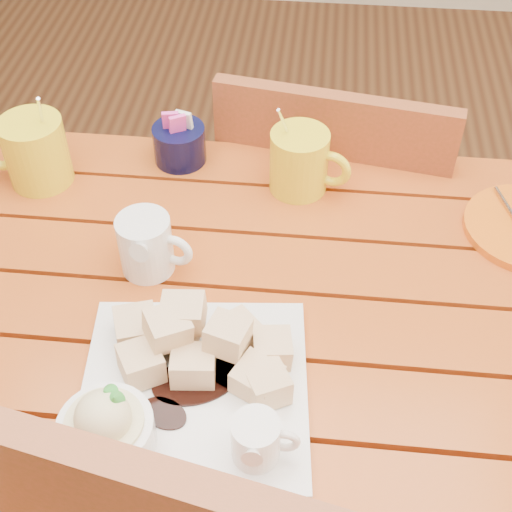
# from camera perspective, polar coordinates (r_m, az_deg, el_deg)

# --- Properties ---
(table) EXTENTS (1.20, 0.79, 0.75)m
(table) POSITION_cam_1_polar(r_m,az_deg,el_deg) (1.06, -3.50, -8.67)
(table) COLOR #A74615
(table) RESTS_ON ground
(dessert_plate) EXTENTS (0.30, 0.30, 0.11)m
(dessert_plate) POSITION_cam_1_polar(r_m,az_deg,el_deg) (0.86, -6.26, -10.61)
(dessert_plate) COLOR white
(dessert_plate) RESTS_ON table
(coffee_mug_left) EXTENTS (0.14, 0.10, 0.17)m
(coffee_mug_left) POSITION_cam_1_polar(r_m,az_deg,el_deg) (1.20, -17.36, 8.05)
(coffee_mug_left) COLOR yellow
(coffee_mug_left) RESTS_ON table
(coffee_mug_right) EXTENTS (0.13, 0.09, 0.15)m
(coffee_mug_right) POSITION_cam_1_polar(r_m,az_deg,el_deg) (1.13, 3.61, 7.61)
(coffee_mug_right) COLOR yellow
(coffee_mug_right) RESTS_ON table
(cream_pitcher) EXTENTS (0.11, 0.09, 0.09)m
(cream_pitcher) POSITION_cam_1_polar(r_m,az_deg,el_deg) (1.01, -8.72, 0.95)
(cream_pitcher) COLOR white
(cream_pitcher) RESTS_ON table
(sugar_caddy) EXTENTS (0.09, 0.09, 0.09)m
(sugar_caddy) POSITION_cam_1_polar(r_m,az_deg,el_deg) (1.21, -6.15, 8.98)
(sugar_caddy) COLOR black
(sugar_caddy) RESTS_ON table
(chair_far) EXTENTS (0.47, 0.47, 0.87)m
(chair_far) POSITION_cam_1_polar(r_m,az_deg,el_deg) (1.49, 6.04, 2.39)
(chair_far) COLOR brown
(chair_far) RESTS_ON ground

